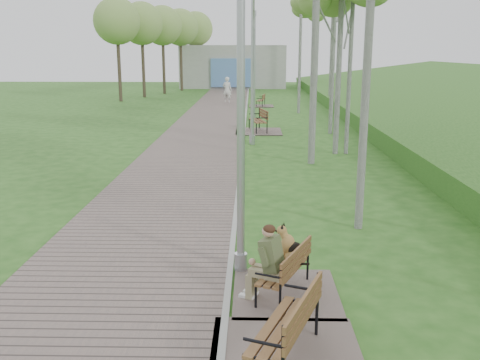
{
  "coord_description": "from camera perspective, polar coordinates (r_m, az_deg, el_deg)",
  "views": [
    {
      "loc": [
        0.35,
        -2.09,
        3.56
      ],
      "look_at": [
        0.11,
        8.61,
        0.95
      ],
      "focal_mm": 40.0,
      "sensor_mm": 36.0,
      "label": 1
    }
  ],
  "objects": [
    {
      "name": "lamp_post_third",
      "position": [
        28.05,
        1.52,
        11.66
      ],
      "size": [
        0.21,
        0.21,
        5.49
      ],
      "color": "#A0A3A8",
      "rests_on": "ground"
    },
    {
      "name": "kerb",
      "position": [
        23.86,
        0.44,
        5.18
      ],
      "size": [
        0.1,
        67.0,
        0.05
      ],
      "primitive_type": "cube",
      "color": "#999993",
      "rests_on": "ground"
    },
    {
      "name": "lamp_post_near",
      "position": [
        8.28,
        0.09,
        6.77
      ],
      "size": [
        0.21,
        0.21,
        5.48
      ],
      "color": "#A0A3A8",
      "rests_on": "ground"
    },
    {
      "name": "bench_second",
      "position": [
        6.52,
        4.71,
        -17.32
      ],
      "size": [
        1.81,
        2.01,
        1.11
      ],
      "color": "#6B5C56",
      "rests_on": "ground"
    },
    {
      "name": "bench_main",
      "position": [
        8.0,
        4.37,
        -9.83
      ],
      "size": [
        1.56,
        1.73,
        1.36
      ],
      "color": "#6B5C56",
      "rests_on": "ground"
    },
    {
      "name": "lamp_post_second",
      "position": [
        20.47,
        1.35,
        11.39
      ],
      "size": [
        0.23,
        0.23,
        5.86
      ],
      "color": "#A0A3A8",
      "rests_on": "ground"
    },
    {
      "name": "bench_far",
      "position": [
        35.02,
        2.23,
        8.14
      ],
      "size": [
        1.57,
        1.74,
        0.96
      ],
      "color": "#6B5C56",
      "rests_on": "ground"
    },
    {
      "name": "bench_third",
      "position": [
        23.93,
        1.92,
        5.7
      ],
      "size": [
        2.02,
        2.25,
        1.24
      ],
      "color": "#6B5C56",
      "rests_on": "ground"
    },
    {
      "name": "birch_distant_b",
      "position": [
        47.99,
        8.41,
        17.57
      ],
      "size": [
        2.62,
        2.62,
        8.81
      ],
      "color": "silver",
      "rests_on": "ground"
    },
    {
      "name": "walkway",
      "position": [
        23.95,
        -3.77,
        5.17
      ],
      "size": [
        3.5,
        67.0,
        0.04
      ],
      "primitive_type": "cube",
      "color": "#6B5C56",
      "rests_on": "ground"
    },
    {
      "name": "pedestrian_near",
      "position": [
        37.33,
        -1.37,
        9.59
      ],
      "size": [
        0.75,
        0.61,
        1.77
      ],
      "primitive_type": "imported",
      "rotation": [
        0.0,
        0.0,
        2.8
      ],
      "color": "silver",
      "rests_on": "ground"
    },
    {
      "name": "building_north",
      "position": [
        53.12,
        -0.72,
        12.01
      ],
      "size": [
        10.0,
        5.2,
        4.0
      ],
      "color": "#9E9E99",
      "rests_on": "ground"
    }
  ]
}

